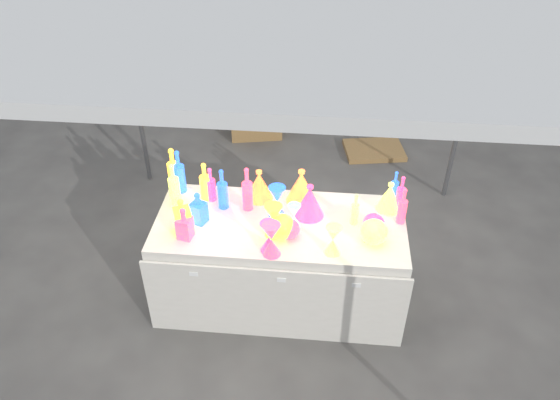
# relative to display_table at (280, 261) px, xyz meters

# --- Properties ---
(ground) EXTENTS (80.00, 80.00, 0.00)m
(ground) POSITION_rel_display_table_xyz_m (-0.00, 0.01, -0.37)
(ground) COLOR #605D58
(ground) RESTS_ON ground
(display_table) EXTENTS (1.84, 0.83, 0.75)m
(display_table) POSITION_rel_display_table_xyz_m (0.00, 0.00, 0.00)
(display_table) COLOR silver
(display_table) RESTS_ON ground
(cardboard_box_closed) EXTENTS (0.65, 0.52, 0.42)m
(cardboard_box_closed) POSITION_rel_display_table_xyz_m (-0.53, 2.55, -0.16)
(cardboard_box_closed) COLOR olive
(cardboard_box_closed) RESTS_ON ground
(cardboard_box_flat) EXTENTS (0.71, 0.56, 0.05)m
(cardboard_box_flat) POSITION_rel_display_table_xyz_m (0.84, 2.24, -0.35)
(cardboard_box_flat) COLOR olive
(cardboard_box_flat) RESTS_ON ground
(bottle_0) EXTENTS (0.12, 0.12, 0.35)m
(bottle_0) POSITION_rel_display_table_xyz_m (-0.85, 0.36, 0.55)
(bottle_0) COLOR red
(bottle_0) RESTS_ON display_table
(bottle_1) EXTENTS (0.10, 0.10, 0.36)m
(bottle_1) POSITION_rel_display_table_xyz_m (-0.80, 0.32, 0.56)
(bottle_1) COLOR #198948
(bottle_1) RESTS_ON display_table
(bottle_2) EXTENTS (0.09, 0.09, 0.36)m
(bottle_2) POSITION_rel_display_table_xyz_m (-0.25, 0.15, 0.55)
(bottle_2) COLOR #FF581A
(bottle_2) RESTS_ON display_table
(bottle_3) EXTENTS (0.08, 0.08, 0.28)m
(bottle_3) POSITION_rel_display_table_xyz_m (-0.54, 0.24, 0.52)
(bottle_3) COLOR blue
(bottle_3) RESTS_ON display_table
(bottle_4) EXTENTS (0.09, 0.09, 0.34)m
(bottle_4) POSITION_rel_display_table_xyz_m (-0.80, 0.17, 0.55)
(bottle_4) COLOR #125F76
(bottle_4) RESTS_ON display_table
(bottle_6) EXTENTS (0.10, 0.10, 0.32)m
(bottle_6) POSITION_rel_display_table_xyz_m (-0.58, 0.24, 0.53)
(bottle_6) COLOR red
(bottle_6) RESTS_ON display_table
(bottle_7) EXTENTS (0.09, 0.09, 0.33)m
(bottle_7) POSITION_rel_display_table_xyz_m (-0.43, 0.15, 0.54)
(bottle_7) COLOR #198948
(bottle_7) RESTS_ON display_table
(decanter_0) EXTENTS (0.15, 0.15, 0.28)m
(decanter_0) POSITION_rel_display_table_xyz_m (-0.66, -0.15, 0.51)
(decanter_0) COLOR red
(decanter_0) RESTS_ON display_table
(decanter_1) EXTENTS (0.11, 0.11, 0.25)m
(decanter_1) POSITION_rel_display_table_xyz_m (-0.64, -0.21, 0.50)
(decanter_1) COLOR #FF581A
(decanter_1) RESTS_ON display_table
(decanter_2) EXTENTS (0.13, 0.13, 0.25)m
(decanter_2) POSITION_rel_display_table_xyz_m (-0.57, -0.04, 0.50)
(decanter_2) COLOR #198948
(decanter_2) RESTS_ON display_table
(hourglass_0) EXTENTS (0.15, 0.15, 0.25)m
(hourglass_0) POSITION_rel_display_table_xyz_m (-0.02, -0.33, 0.50)
(hourglass_0) COLOR #FF581A
(hourglass_0) RESTS_ON display_table
(hourglass_1) EXTENTS (0.13, 0.13, 0.23)m
(hourglass_1) POSITION_rel_display_table_xyz_m (-0.05, -0.29, 0.49)
(hourglass_1) COLOR blue
(hourglass_1) RESTS_ON display_table
(hourglass_2) EXTENTS (0.13, 0.13, 0.22)m
(hourglass_2) POSITION_rel_display_table_xyz_m (0.38, -0.27, 0.48)
(hourglass_2) COLOR #125F76
(hourglass_2) RESTS_ON display_table
(hourglass_3) EXTENTS (0.12, 0.12, 0.19)m
(hourglass_3) POSITION_rel_display_table_xyz_m (0.10, -0.02, 0.47)
(hourglass_3) COLOR #BA255C
(hourglass_3) RESTS_ON display_table
(hourglass_4) EXTENTS (0.15, 0.15, 0.25)m
(hourglass_4) POSITION_rel_display_table_xyz_m (-0.03, -0.13, 0.50)
(hourglass_4) COLOR red
(hourglass_4) RESTS_ON display_table
(hourglass_5) EXTENTS (0.14, 0.14, 0.25)m
(hourglass_5) POSITION_rel_display_table_xyz_m (-0.03, 0.08, 0.50)
(hourglass_5) COLOR #198948
(hourglass_5) RESTS_ON display_table
(globe_0) EXTENTS (0.24, 0.24, 0.16)m
(globe_0) POSITION_rel_display_table_xyz_m (0.02, -0.14, 0.45)
(globe_0) COLOR red
(globe_0) RESTS_ON display_table
(globe_1) EXTENTS (0.21, 0.21, 0.15)m
(globe_1) POSITION_rel_display_table_xyz_m (0.65, -0.14, 0.45)
(globe_1) COLOR #125F76
(globe_1) RESTS_ON display_table
(globe_2) EXTENTS (0.15, 0.15, 0.12)m
(globe_2) POSITION_rel_display_table_xyz_m (0.08, -0.14, 0.44)
(globe_2) COLOR #FF581A
(globe_2) RESTS_ON display_table
(globe_3) EXTENTS (0.16, 0.16, 0.12)m
(globe_3) POSITION_rel_display_table_xyz_m (0.66, -0.02, 0.44)
(globe_3) COLOR blue
(globe_3) RESTS_ON display_table
(lampshade_0) EXTENTS (0.30, 0.30, 0.27)m
(lampshade_0) POSITION_rel_display_table_xyz_m (0.13, 0.29, 0.51)
(lampshade_0) COLOR #FFF035
(lampshade_0) RESTS_ON display_table
(lampshade_1) EXTENTS (0.25, 0.25, 0.24)m
(lampshade_1) POSITION_rel_display_table_xyz_m (-0.18, 0.29, 0.50)
(lampshade_1) COLOR #FFF035
(lampshade_1) RESTS_ON display_table
(lampshade_2) EXTENTS (0.29, 0.29, 0.26)m
(lampshade_2) POSITION_rel_display_table_xyz_m (0.20, 0.12, 0.51)
(lampshade_2) COLOR blue
(lampshade_2) RESTS_ON display_table
(lampshade_3) EXTENTS (0.23, 0.23, 0.22)m
(lampshade_3) POSITION_rel_display_table_xyz_m (0.78, 0.25, 0.49)
(lampshade_3) COLOR #125F76
(lampshade_3) RESTS_ON display_table
(bottle_8) EXTENTS (0.07, 0.07, 0.26)m
(bottle_8) POSITION_rel_display_table_xyz_m (0.82, 0.36, 0.50)
(bottle_8) COLOR #198948
(bottle_8) RESTS_ON display_table
(bottle_9) EXTENTS (0.08, 0.08, 0.29)m
(bottle_9) POSITION_rel_display_table_xyz_m (0.86, 0.10, 0.52)
(bottle_9) COLOR #FF581A
(bottle_9) RESTS_ON display_table
(bottle_10) EXTENTS (0.09, 0.09, 0.30)m
(bottle_10) POSITION_rel_display_table_xyz_m (0.86, 0.24, 0.52)
(bottle_10) COLOR blue
(bottle_10) RESTS_ON display_table
(bottle_11) EXTENTS (0.06, 0.06, 0.25)m
(bottle_11) POSITION_rel_display_table_xyz_m (0.53, 0.05, 0.50)
(bottle_11) COLOR #125F76
(bottle_11) RESTS_ON display_table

